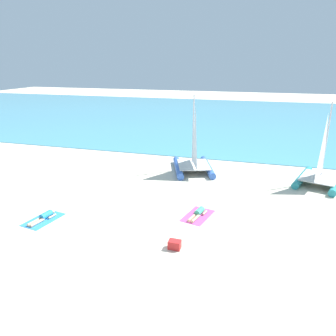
{
  "coord_description": "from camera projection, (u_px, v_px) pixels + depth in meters",
  "views": [
    {
      "loc": [
        5.09,
        -12.28,
        7.26
      ],
      "look_at": [
        0.0,
        5.19,
        1.2
      ],
      "focal_mm": 34.48,
      "sensor_mm": 36.0,
      "label": 1
    }
  ],
  "objects": [
    {
      "name": "ground_plane",
      "position": [
        186.0,
        164.0,
        23.94
      ],
      "size": [
        120.0,
        120.0,
        0.0
      ],
      "primitive_type": "plane",
      "color": "beige"
    },
    {
      "name": "towel_right",
      "position": [
        198.0,
        216.0,
        15.89
      ],
      "size": [
        1.52,
        2.11,
        0.01
      ],
      "primitive_type": "cube",
      "rotation": [
        0.0,
        0.0,
        -0.24
      ],
      "color": "#D84C99",
      "rests_on": "ground"
    },
    {
      "name": "sunbather_right",
      "position": [
        198.0,
        213.0,
        15.9
      ],
      "size": [
        0.75,
        1.56,
        0.3
      ],
      "rotation": [
        0.0,
        0.0,
        -0.24
      ],
      "color": "#3FB28C",
      "rests_on": "towel_right"
    },
    {
      "name": "sailboat_teal",
      "position": [
        320.0,
        173.0,
        19.74
      ],
      "size": [
        3.5,
        4.39,
        4.99
      ],
      "rotation": [
        0.0,
        0.0,
        -0.31
      ],
      "color": "teal",
      "rests_on": "ground"
    },
    {
      "name": "towel_left",
      "position": [
        43.0,
        220.0,
        15.5
      ],
      "size": [
        1.41,
        2.06,
        0.01
      ],
      "primitive_type": "cube",
      "rotation": [
        0.0,
        0.0,
        -0.17
      ],
      "color": "#338CD8",
      "rests_on": "ground"
    },
    {
      "name": "sunbather_left",
      "position": [
        44.0,
        217.0,
        15.52
      ],
      "size": [
        0.67,
        1.56,
        0.3
      ],
      "rotation": [
        0.0,
        0.0,
        -0.17
      ],
      "color": "#268CCC",
      "rests_on": "towel_left"
    },
    {
      "name": "ocean_water",
      "position": [
        222.0,
        117.0,
        43.55
      ],
      "size": [
        120.0,
        40.0,
        0.05
      ],
      "primitive_type": "cube",
      "color": "#4C9EB7",
      "rests_on": "ground"
    },
    {
      "name": "sailboat_blue",
      "position": [
        193.0,
        160.0,
        22.12
      ],
      "size": [
        3.66,
        4.55,
        5.15
      ],
      "rotation": [
        0.0,
        0.0,
        0.33
      ],
      "color": "blue",
      "rests_on": "ground"
    },
    {
      "name": "cooler_box",
      "position": [
        175.0,
        245.0,
        13.07
      ],
      "size": [
        0.5,
        0.36,
        0.36
      ],
      "primitive_type": "cube",
      "color": "red",
      "rests_on": "ground"
    }
  ]
}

